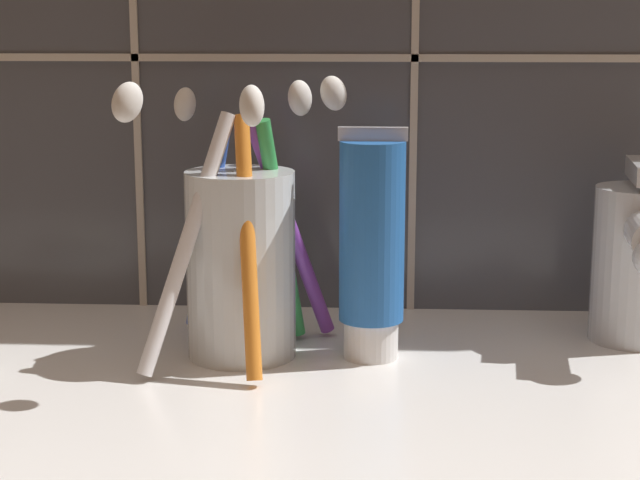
% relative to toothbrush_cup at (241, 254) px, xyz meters
% --- Properties ---
extents(sink_counter, '(0.75, 0.34, 0.02)m').
position_rel_toothbrush_cup_xyz_m(sink_counter, '(0.09, -0.05, -0.07)').
color(sink_counter, white).
rests_on(sink_counter, ground).
extents(toothbrush_cup, '(0.13, 0.14, 0.17)m').
position_rel_toothbrush_cup_xyz_m(toothbrush_cup, '(0.00, 0.00, 0.00)').
color(toothbrush_cup, silver).
rests_on(toothbrush_cup, sink_counter).
extents(toothpaste_tube, '(0.04, 0.04, 0.14)m').
position_rel_toothbrush_cup_xyz_m(toothpaste_tube, '(0.08, -0.00, 0.01)').
color(toothpaste_tube, white).
rests_on(toothpaste_tube, sink_counter).
extents(sink_faucet, '(0.06, 0.11, 0.11)m').
position_rel_toothbrush_cup_xyz_m(sink_faucet, '(0.24, 0.04, -0.01)').
color(sink_faucet, silver).
rests_on(sink_faucet, sink_counter).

